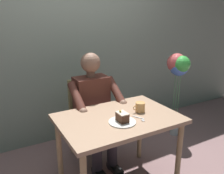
# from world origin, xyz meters

# --- Properties ---
(cafe_rear_panel) EXTENTS (6.40, 0.12, 3.00)m
(cafe_rear_panel) POSITION_xyz_m (0.00, -1.23, 1.50)
(cafe_rear_panel) COLOR gray
(cafe_rear_panel) RESTS_ON ground
(dining_table) EXTENTS (1.05, 0.72, 0.74)m
(dining_table) POSITION_xyz_m (0.00, 0.00, 0.64)
(dining_table) COLOR tan
(dining_table) RESTS_ON ground
(chair) EXTENTS (0.42, 0.42, 0.90)m
(chair) POSITION_xyz_m (0.00, -0.67, 0.50)
(chair) COLOR #958955
(chair) RESTS_ON ground
(seated_person) EXTENTS (0.53, 0.58, 1.22)m
(seated_person) POSITION_xyz_m (0.00, -0.50, 0.64)
(seated_person) COLOR #572B22
(seated_person) RESTS_ON ground
(dessert_plate) EXTENTS (0.23, 0.23, 0.01)m
(dessert_plate) POSITION_xyz_m (0.03, 0.11, 0.74)
(dessert_plate) COLOR white
(dessert_plate) RESTS_ON dining_table
(cake_slice) EXTENTS (0.08, 0.11, 0.10)m
(cake_slice) POSITION_xyz_m (0.03, 0.11, 0.79)
(cake_slice) COLOR #4D2D1D
(cake_slice) RESTS_ON dessert_plate
(coffee_cup) EXTENTS (0.12, 0.09, 0.09)m
(coffee_cup) POSITION_xyz_m (-0.23, -0.00, 0.78)
(coffee_cup) COLOR tan
(coffee_cup) RESTS_ON dining_table
(dessert_spoon) EXTENTS (0.06, 0.14, 0.01)m
(dessert_spoon) POSITION_xyz_m (-0.14, 0.14, 0.74)
(dessert_spoon) COLOR silver
(dessert_spoon) RESTS_ON dining_table
(balloon_display) EXTENTS (0.26, 0.31, 1.13)m
(balloon_display) POSITION_xyz_m (-1.17, -0.49, 0.93)
(balloon_display) COLOR #B2C1C6
(balloon_display) RESTS_ON ground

